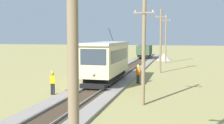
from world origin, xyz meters
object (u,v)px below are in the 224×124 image
at_px(utility_pole_near_tram, 144,51).
at_px(second_worker, 138,73).
at_px(freight_car, 144,51).
at_px(utility_pole_mid, 161,40).
at_px(gravel_pile, 164,57).
at_px(red_tram, 107,60).
at_px(utility_pole_far, 166,38).
at_px(utility_pole_foreground, 73,37).
at_px(track_worker, 53,82).

relative_size(utility_pole_near_tram, second_worker, 3.71).
bearing_deg(freight_car, utility_pole_mid, -77.22).
relative_size(utility_pole_near_tram, gravel_pile, 2.20).
distance_m(red_tram, freight_car, 27.75).
height_order(utility_pole_mid, utility_pole_far, utility_pole_far).
xyz_separation_m(utility_pole_near_tram, gravel_pile, (-0.44, 32.61, -2.75)).
bearing_deg(utility_pole_near_tram, red_tram, 121.96).
relative_size(freight_car, utility_pole_foreground, 0.61).
height_order(red_tram, utility_pole_foreground, utility_pole_foreground).
bearing_deg(freight_car, gravel_pile, -27.22).
bearing_deg(utility_pole_far, utility_pole_foreground, -90.00).
bearing_deg(freight_car, red_tram, -89.99).
relative_size(gravel_pile, track_worker, 1.69).
height_order(utility_pole_near_tram, utility_pole_mid, utility_pole_mid).
relative_size(freight_car, track_worker, 2.91).
height_order(utility_pole_foreground, track_worker, utility_pole_foreground).
bearing_deg(utility_pole_mid, utility_pole_far, 90.00).
bearing_deg(second_worker, track_worker, 150.57).
height_order(utility_pole_far, track_worker, utility_pole_far).
distance_m(utility_pole_foreground, utility_pole_mid, 27.53).
relative_size(utility_pole_mid, track_worker, 4.23).
bearing_deg(utility_pole_foreground, freight_car, 95.26).
bearing_deg(utility_pole_near_tram, utility_pole_far, 90.00).
relative_size(freight_car, utility_pole_near_tram, 0.78).
xyz_separation_m(red_tram, second_worker, (2.82, 0.68, -1.21)).
distance_m(utility_pole_near_tram, gravel_pile, 32.73).
xyz_separation_m(utility_pole_near_tram, utility_pole_mid, (-0.00, 15.76, 0.46)).
bearing_deg(second_worker, red_tram, 115.43).
bearing_deg(utility_pole_foreground, red_tram, 102.91).
bearing_deg(second_worker, utility_pole_mid, 1.91).
height_order(utility_pole_far, second_worker, utility_pole_far).
distance_m(red_tram, second_worker, 3.14).
bearing_deg(utility_pole_far, utility_pole_near_tram, -90.00).
bearing_deg(track_worker, utility_pole_mid, 131.13).
bearing_deg(second_worker, gravel_pile, 9.56).
height_order(red_tram, gravel_pile, red_tram).
relative_size(red_tram, utility_pole_mid, 1.13).
distance_m(freight_car, utility_pole_foreground, 46.62).
distance_m(gravel_pile, second_worker, 25.11).
distance_m(utility_pole_foreground, gravel_pile, 44.53).
bearing_deg(track_worker, utility_pole_foreground, 4.74).
height_order(utility_pole_mid, gravel_pile, utility_pole_mid).
xyz_separation_m(freight_car, track_worker, (-2.67, -33.32, -0.57)).
xyz_separation_m(track_worker, second_worker, (5.49, 6.26, 0.00)).
bearing_deg(utility_pole_near_tram, gravel_pile, 90.77).
height_order(utility_pole_mid, second_worker, utility_pole_mid).
bearing_deg(gravel_pile, red_tram, -98.44).
distance_m(utility_pole_foreground, utility_pole_far, 40.09).
relative_size(utility_pole_foreground, utility_pole_mid, 1.12).
bearing_deg(utility_pole_near_tram, track_worker, 169.71).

